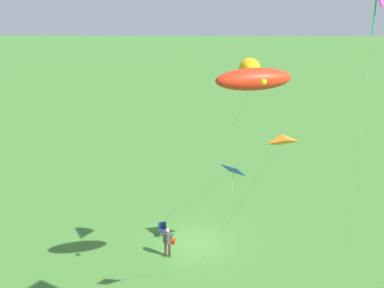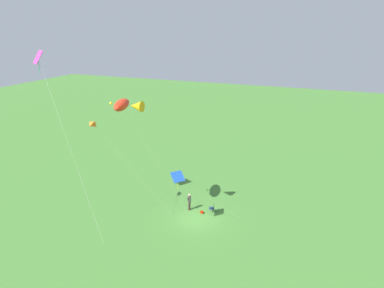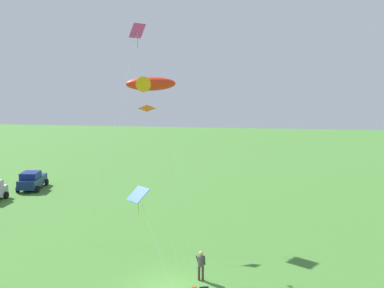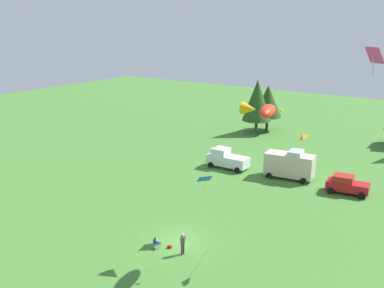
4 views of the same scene
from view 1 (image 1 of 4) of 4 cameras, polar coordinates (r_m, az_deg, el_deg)
name	(u,v)px [view 1 (image 1 of 4)]	position (r m, az deg, el deg)	size (l,w,h in m)	color
ground_plane	(194,244)	(31.36, 0.26, -10.58)	(160.00, 160.00, 0.00)	#427930
person_kite_flyer	(167,240)	(29.70, -2.64, -10.21)	(0.34, 0.58, 1.74)	#4A2F2F
folding_chair	(163,228)	(31.99, -3.13, -8.95)	(0.60, 0.60, 0.82)	navy
backpack_on_grass	(173,241)	(31.38, -2.07, -10.34)	(0.32, 0.22, 0.22)	#AA1D05
kite_large_fish	(253,77)	(21.94, 6.53, 7.09)	(5.58, 5.34, 11.57)	red
kite_delta_orange	(281,139)	(19.96, 9.47, 0.51)	(6.30, 3.78, 9.71)	orange
kite_diamond_blue	(232,171)	(28.37, 4.30, -2.93)	(5.64, 4.28, 5.38)	blue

